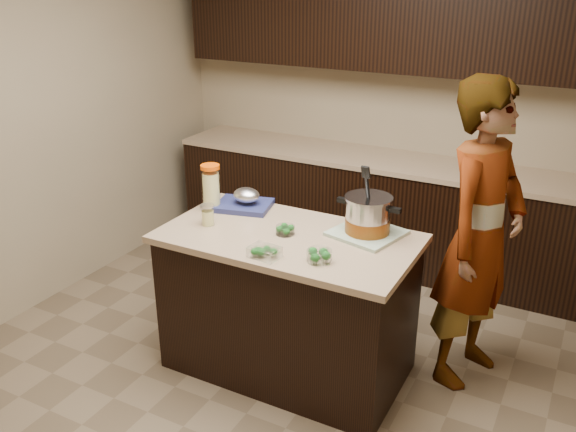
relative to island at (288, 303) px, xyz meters
The scene contains 13 objects.
ground_plane 0.45m from the island, ahead, with size 4.00×4.00×0.00m, color brown.
room_shell 1.26m from the island, ahead, with size 4.04×4.04×2.72m.
back_cabinets 1.81m from the island, 90.00° to the left, with size 3.60×0.63×2.33m.
island is the anchor object (origin of this frame).
dish_towel 0.64m from the island, 29.31° to the left, with size 0.36×0.36×0.02m, color #4F7655.
stock_pot 0.72m from the island, 29.29° to the left, with size 0.38×0.28×0.38m.
lemonade_pitcher 0.86m from the island, 167.61° to the left, with size 0.16×0.16×0.29m.
mason_jar 0.71m from the island, behind, with size 0.10×0.10×0.13m.
broccoli_tub_left 0.47m from the island, 160.91° to the left, with size 0.14×0.14×0.05m.
broccoli_tub_right 0.60m from the island, 35.69° to the right, with size 0.18×0.18×0.06m.
broccoli_tub_rect 0.56m from the island, 85.96° to the right, with size 0.17×0.13×0.06m.
blue_tray 0.70m from the island, 150.85° to the left, with size 0.39×0.34×0.13m.
person 1.18m from the island, 26.08° to the left, with size 0.66×0.43×1.82m, color gray.
Camera 1 is at (1.49, -2.81, 2.33)m, focal length 38.00 mm.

